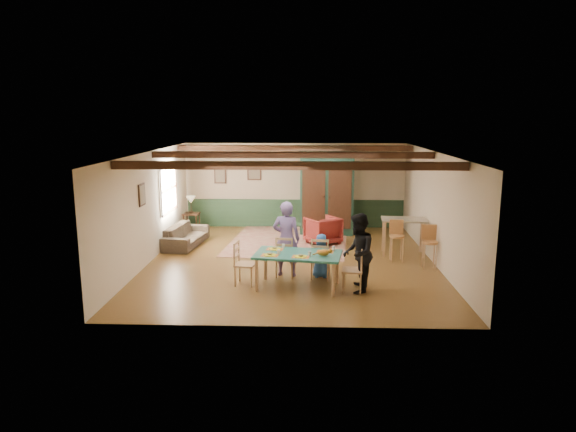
{
  "coord_description": "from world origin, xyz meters",
  "views": [
    {
      "loc": [
        0.35,
        -12.29,
        3.59
      ],
      "look_at": [
        -0.08,
        -0.0,
        1.15
      ],
      "focal_mm": 32.0,
      "sensor_mm": 36.0,
      "label": 1
    }
  ],
  "objects_px": {
    "dining_table": "(298,271)",
    "cat": "(323,252)",
    "end_table": "(192,222)",
    "counter_table": "(403,237)",
    "dining_chair_far_left": "(286,256)",
    "sofa": "(186,235)",
    "armoire": "(327,193)",
    "bar_stool_right": "(430,247)",
    "person_woman": "(358,253)",
    "table_lamp": "(191,205)",
    "dining_chair_far_right": "(321,258)",
    "dining_chair_end_right": "(352,269)",
    "person_man": "(286,239)",
    "bar_stool_left": "(397,241)",
    "person_child": "(321,256)",
    "armchair": "(323,230)",
    "dining_chair_end_left": "(245,263)"
  },
  "relations": [
    {
      "from": "person_man",
      "to": "dining_chair_far_left",
      "type": "bearing_deg",
      "value": 90.0
    },
    {
      "from": "dining_chair_far_left",
      "to": "person_woman",
      "type": "height_order",
      "value": "person_woman"
    },
    {
      "from": "dining_chair_end_right",
      "to": "person_man",
      "type": "bearing_deg",
      "value": -117.3
    },
    {
      "from": "cat",
      "to": "counter_table",
      "type": "xyz_separation_m",
      "value": [
        2.17,
        2.9,
        -0.36
      ]
    },
    {
      "from": "dining_chair_far_right",
      "to": "counter_table",
      "type": "bearing_deg",
      "value": -128.07
    },
    {
      "from": "armoire",
      "to": "bar_stool_left",
      "type": "relative_size",
      "value": 2.43
    },
    {
      "from": "dining_chair_end_left",
      "to": "dining_chair_far_left",
      "type": "bearing_deg",
      "value": -46.17
    },
    {
      "from": "counter_table",
      "to": "armoire",
      "type": "bearing_deg",
      "value": 129.1
    },
    {
      "from": "table_lamp",
      "to": "dining_chair_end_right",
      "type": "bearing_deg",
      "value": -49.85
    },
    {
      "from": "person_child",
      "to": "bar_stool_left",
      "type": "bearing_deg",
      "value": -136.05
    },
    {
      "from": "dining_chair_far_left",
      "to": "sofa",
      "type": "distance_m",
      "value": 3.97
    },
    {
      "from": "cat",
      "to": "sofa",
      "type": "xyz_separation_m",
      "value": [
        -3.7,
        3.65,
        -0.55
      ]
    },
    {
      "from": "sofa",
      "to": "bar_stool_right",
      "type": "height_order",
      "value": "bar_stool_right"
    },
    {
      "from": "dining_chair_far_right",
      "to": "armoire",
      "type": "bearing_deg",
      "value": -85.4
    },
    {
      "from": "end_table",
      "to": "table_lamp",
      "type": "xyz_separation_m",
      "value": [
        0.0,
        0.0,
        0.56
      ]
    },
    {
      "from": "table_lamp",
      "to": "dining_chair_far_right",
      "type": "bearing_deg",
      "value": -49.43
    },
    {
      "from": "person_man",
      "to": "person_woman",
      "type": "relative_size",
      "value": 1.05
    },
    {
      "from": "bar_stool_left",
      "to": "person_woman",
      "type": "bearing_deg",
      "value": -116.36
    },
    {
      "from": "end_table",
      "to": "bar_stool_right",
      "type": "distance_m",
      "value": 7.47
    },
    {
      "from": "bar_stool_left",
      "to": "bar_stool_right",
      "type": "distance_m",
      "value": 0.9
    },
    {
      "from": "person_child",
      "to": "counter_table",
      "type": "xyz_separation_m",
      "value": [
        2.18,
        2.0,
        -0.02
      ]
    },
    {
      "from": "end_table",
      "to": "cat",
      "type": "bearing_deg",
      "value": -53.87
    },
    {
      "from": "dining_chair_end_right",
      "to": "bar_stool_left",
      "type": "distance_m",
      "value": 2.59
    },
    {
      "from": "armoire",
      "to": "end_table",
      "type": "height_order",
      "value": "armoire"
    },
    {
      "from": "dining_chair_end_right",
      "to": "person_child",
      "type": "bearing_deg",
      "value": -136.85
    },
    {
      "from": "dining_chair_end_right",
      "to": "person_man",
      "type": "xyz_separation_m",
      "value": [
        -1.4,
        1.01,
        0.38
      ]
    },
    {
      "from": "dining_chair_end_right",
      "to": "cat",
      "type": "bearing_deg",
      "value": -80.54
    },
    {
      "from": "cat",
      "to": "armoire",
      "type": "relative_size",
      "value": 0.14
    },
    {
      "from": "dining_table",
      "to": "end_table",
      "type": "xyz_separation_m",
      "value": [
        -3.4,
        5.19,
        -0.08
      ]
    },
    {
      "from": "dining_table",
      "to": "dining_chair_far_left",
      "type": "bearing_deg",
      "value": 110.58
    },
    {
      "from": "bar_stool_left",
      "to": "table_lamp",
      "type": "bearing_deg",
      "value": 153.25
    },
    {
      "from": "cat",
      "to": "end_table",
      "type": "height_order",
      "value": "cat"
    },
    {
      "from": "dining_chair_end_right",
      "to": "cat",
      "type": "xyz_separation_m",
      "value": [
        -0.6,
        -0.01,
        0.36
      ]
    },
    {
      "from": "cat",
      "to": "armoire",
      "type": "xyz_separation_m",
      "value": [
        0.27,
        5.24,
        0.41
      ]
    },
    {
      "from": "person_child",
      "to": "cat",
      "type": "relative_size",
      "value": 2.79
    },
    {
      "from": "table_lamp",
      "to": "bar_stool_left",
      "type": "distance_m",
      "value": 6.6
    },
    {
      "from": "bar_stool_right",
      "to": "person_woman",
      "type": "bearing_deg",
      "value": -135.85
    },
    {
      "from": "dining_chair_far_right",
      "to": "person_child",
      "type": "relative_size",
      "value": 0.95
    },
    {
      "from": "dining_table",
      "to": "cat",
      "type": "relative_size",
      "value": 5.0
    },
    {
      "from": "cat",
      "to": "dining_chair_far_left",
      "type": "bearing_deg",
      "value": 139.2
    },
    {
      "from": "bar_stool_right",
      "to": "dining_chair_far_left",
      "type": "bearing_deg",
      "value": -165.64
    },
    {
      "from": "counter_table",
      "to": "cat",
      "type": "bearing_deg",
      "value": -126.75
    },
    {
      "from": "dining_table",
      "to": "table_lamp",
      "type": "xyz_separation_m",
      "value": [
        -3.4,
        5.19,
        0.48
      ]
    },
    {
      "from": "dining_chair_far_right",
      "to": "sofa",
      "type": "xyz_separation_m",
      "value": [
        -3.67,
        2.83,
        -0.18
      ]
    },
    {
      "from": "cat",
      "to": "bar_stool_left",
      "type": "height_order",
      "value": "bar_stool_left"
    },
    {
      "from": "person_woman",
      "to": "counter_table",
      "type": "distance_m",
      "value": 3.27
    },
    {
      "from": "dining_chair_far_left",
      "to": "end_table",
      "type": "relative_size",
      "value": 1.62
    },
    {
      "from": "cat",
      "to": "armchair",
      "type": "distance_m",
      "value": 3.98
    },
    {
      "from": "armoire",
      "to": "bar_stool_left",
      "type": "xyz_separation_m",
      "value": [
        1.62,
        -2.97,
        -0.73
      ]
    },
    {
      "from": "dining_table",
      "to": "dining_chair_far_right",
      "type": "height_order",
      "value": "dining_chair_far_right"
    }
  ]
}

